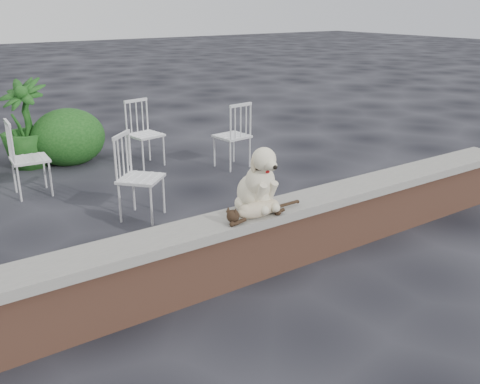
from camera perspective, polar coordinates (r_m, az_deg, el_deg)
ground at (r=4.88m, az=4.88°, el=-7.59°), size 60.00×60.00×0.00m
brick_wall at (r=4.77m, az=4.97°, el=-4.92°), size 6.00×0.30×0.50m
capstone at (r=4.66m, az=5.07°, el=-1.68°), size 6.20×0.40×0.08m
dog at (r=4.40m, az=1.67°, el=1.65°), size 0.40×0.51×0.58m
cat at (r=4.31m, az=1.96°, el=-1.75°), size 0.91×0.25×0.15m
chair_e at (r=6.87m, az=-21.76°, el=3.45°), size 0.60×0.60×0.94m
chair_b at (r=7.71m, az=-10.19°, el=6.21°), size 0.65×0.65×0.94m
chair_a at (r=5.78m, az=-10.66°, el=1.61°), size 0.79×0.79×0.94m
chair_c at (r=7.52m, az=-0.88°, el=6.19°), size 0.62×0.62×0.94m
potted_plant_b at (r=8.10m, az=-22.16°, el=6.85°), size 0.98×0.98×1.25m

